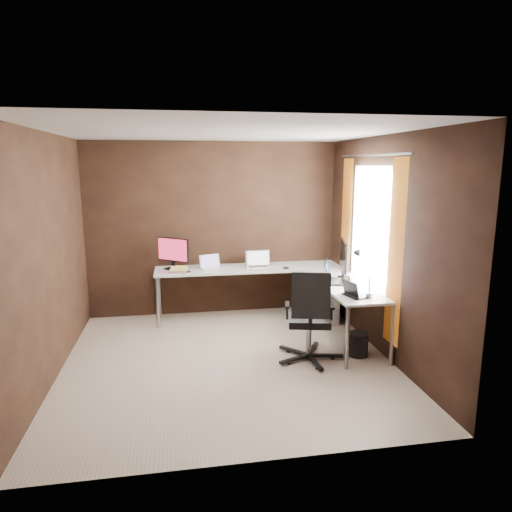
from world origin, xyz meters
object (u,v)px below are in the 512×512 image
at_px(monitor_left, 173,252).
at_px(laptop_white, 211,266).
at_px(wastebasket, 358,344).
at_px(laptop_black_small, 354,293).
at_px(laptop_silver, 259,264).
at_px(laptop_black_big, 333,278).
at_px(book_stack, 179,270).
at_px(drawer_pedestal, 320,300).
at_px(monitor_right, 344,257).
at_px(desk_lamp, 362,267).
at_px(office_chair, 309,334).

height_order(monitor_left, laptop_white, monitor_left).
bearing_deg(wastebasket, laptop_black_small, -151.21).
bearing_deg(laptop_silver, laptop_black_small, -64.44).
xyz_separation_m(laptop_black_big, book_stack, (-1.90, 0.85, -0.02)).
bearing_deg(drawer_pedestal, laptop_black_big, -93.80).
bearing_deg(laptop_black_small, monitor_right, -26.68).
xyz_separation_m(monitor_left, desk_lamp, (2.07, -1.72, 0.08)).
height_order(laptop_silver, laptop_black_big, laptop_black_big).
height_order(monitor_right, laptop_black_big, monitor_right).
xyz_separation_m(laptop_silver, wastebasket, (0.89, -1.56, -0.65)).
bearing_deg(desk_lamp, book_stack, 129.24).
bearing_deg(laptop_white, laptop_silver, -17.97).
xyz_separation_m(book_stack, desk_lamp, (2.00, -1.51, 0.29)).
bearing_deg(desk_lamp, laptop_silver, 104.66).
bearing_deg(laptop_black_small, drawer_pedestal, -16.01).
distance_m(drawer_pedestal, wastebasket, 1.26).
bearing_deg(wastebasket, laptop_white, 134.76).
bearing_deg(book_stack, desk_lamp, -37.15).
height_order(drawer_pedestal, laptop_black_big, laptop_black_big).
xyz_separation_m(monitor_right, laptop_black_small, (-0.17, -0.80, -0.24)).
distance_m(laptop_white, laptop_silver, 0.68).
bearing_deg(office_chair, laptop_black_big, 64.94).
bearing_deg(laptop_silver, desk_lamp, -62.07).
distance_m(laptop_silver, office_chair, 1.68).
height_order(laptop_white, wastebasket, laptop_white).
height_order(laptop_white, office_chair, office_chair).
bearing_deg(book_stack, monitor_left, 109.78).
distance_m(drawer_pedestal, laptop_black_small, 1.38).
relative_size(drawer_pedestal, office_chair, 0.57).
bearing_deg(drawer_pedestal, monitor_left, 168.57).
height_order(monitor_right, laptop_silver, monitor_right).
xyz_separation_m(laptop_black_small, book_stack, (-1.91, 1.51, -0.01)).
distance_m(laptop_black_small, office_chair, 0.68).
xyz_separation_m(monitor_right, laptop_silver, (-0.96, 0.82, -0.23)).
distance_m(book_stack, office_chair, 2.09).
xyz_separation_m(monitor_left, monitor_right, (2.15, -0.91, 0.03)).
relative_size(monitor_left, desk_lamp, 0.84).
xyz_separation_m(monitor_left, laptop_white, (0.52, -0.07, -0.21)).
bearing_deg(drawer_pedestal, laptop_black_small, -91.55).
relative_size(book_stack, wastebasket, 1.02).
relative_size(drawer_pedestal, laptop_black_big, 1.26).
bearing_deg(wastebasket, monitor_right, 84.77).
height_order(desk_lamp, wastebasket, desk_lamp).
relative_size(book_stack, office_chair, 0.26).
height_order(laptop_white, book_stack, laptop_white).
height_order(monitor_left, desk_lamp, desk_lamp).
relative_size(laptop_white, desk_lamp, 0.64).
distance_m(drawer_pedestal, monitor_right, 0.88).
distance_m(laptop_white, book_stack, 0.46).
bearing_deg(book_stack, laptop_silver, 5.68).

